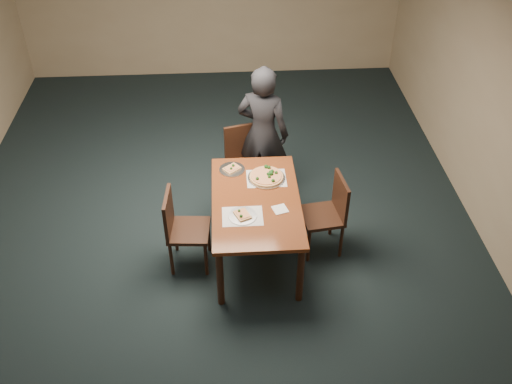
{
  "coord_description": "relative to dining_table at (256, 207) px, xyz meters",
  "views": [
    {
      "loc": [
        0.16,
        -4.85,
        4.43
      ],
      "look_at": [
        0.44,
        -0.36,
        0.85
      ],
      "focal_mm": 40.0,
      "sensor_mm": 36.0,
      "label": 1
    }
  ],
  "objects": [
    {
      "name": "diner",
      "position": [
        0.15,
        1.1,
        0.18
      ],
      "size": [
        0.72,
        0.59,
        1.69
      ],
      "primitive_type": "imported",
      "rotation": [
        0.0,
        0.0,
        2.78
      ],
      "color": "black",
      "rests_on": "ground"
    },
    {
      "name": "chair_right",
      "position": [
        0.78,
        0.06,
        -0.14
      ],
      "size": [
        0.47,
        0.47,
        0.91
      ],
      "rotation": [
        0.0,
        0.0,
        -1.43
      ],
      "color": "black",
      "rests_on": "ground"
    },
    {
      "name": "chair_far",
      "position": [
        -0.07,
        1.07,
        -0.14
      ],
      "size": [
        0.51,
        0.51,
        0.91
      ],
      "rotation": [
        0.0,
        0.0,
        0.26
      ],
      "color": "black",
      "rests_on": "ground"
    },
    {
      "name": "pizza_pan",
      "position": [
        0.14,
        0.35,
        0.12
      ],
      "size": [
        0.4,
        0.4,
        0.08
      ],
      "color": "silver",
      "rests_on": "dining_table"
    },
    {
      "name": "placemat_main",
      "position": [
        0.13,
        0.35,
        0.09
      ],
      "size": [
        0.42,
        0.32,
        0.0
      ],
      "primitive_type": "cube",
      "color": "white",
      "rests_on": "dining_table"
    },
    {
      "name": "slice_plate_far",
      "position": [
        -0.23,
        0.53,
        0.1
      ],
      "size": [
        0.28,
        0.28,
        0.06
      ],
      "color": "silver",
      "rests_on": "dining_table"
    },
    {
      "name": "placemat_near",
      "position": [
        -0.15,
        -0.25,
        0.09
      ],
      "size": [
        0.4,
        0.3,
        0.0
      ],
      "primitive_type": "cube",
      "color": "white",
      "rests_on": "dining_table"
    },
    {
      "name": "dining_table",
      "position": [
        0.0,
        0.0,
        0.0
      ],
      "size": [
        0.9,
        1.5,
        0.75
      ],
      "color": "#592711",
      "rests_on": "ground"
    },
    {
      "name": "slice_plate_near",
      "position": [
        -0.15,
        -0.25,
        0.11
      ],
      "size": [
        0.28,
        0.28,
        0.06
      ],
      "color": "silver",
      "rests_on": "dining_table"
    },
    {
      "name": "room_shell",
      "position": [
        -0.44,
        0.36,
        1.08
      ],
      "size": [
        8.0,
        8.0,
        8.0
      ],
      "color": "tan",
      "rests_on": "ground"
    },
    {
      "name": "chair_left",
      "position": [
        -0.78,
        -0.09,
        -0.14
      ],
      "size": [
        0.45,
        0.45,
        0.91
      ],
      "rotation": [
        0.0,
        0.0,
        1.5
      ],
      "color": "black",
      "rests_on": "ground"
    },
    {
      "name": "ground",
      "position": [
        -0.44,
        0.36,
        -0.66
      ],
      "size": [
        8.0,
        8.0,
        0.0
      ],
      "primitive_type": "plane",
      "color": "black",
      "rests_on": "ground"
    },
    {
      "name": "napkin",
      "position": [
        0.23,
        -0.17,
        0.09
      ],
      "size": [
        0.17,
        0.17,
        0.01
      ],
      "primitive_type": "cube",
      "rotation": [
        0.0,
        0.0,
        0.3
      ],
      "color": "white",
      "rests_on": "dining_table"
    }
  ]
}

